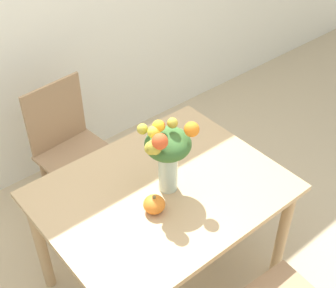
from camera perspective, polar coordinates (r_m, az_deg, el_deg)
name	(u,v)px	position (r m, az deg, el deg)	size (l,w,h in m)	color
ground_plane	(163,278)	(2.84, -0.61, -16.04)	(12.00, 12.00, 0.00)	tan
dining_table	(162,204)	(2.35, -0.72, -7.32)	(1.15, 0.90, 0.73)	tan
flower_vase	(167,150)	(2.11, -0.13, -0.70)	(0.24, 0.22, 0.41)	#B2CCBC
pumpkin	(154,204)	(2.15, -1.69, -7.36)	(0.10, 0.10, 0.09)	orange
dining_chair_near_window	(72,150)	(2.96, -11.60, -0.77)	(0.46, 0.46, 0.89)	#9E7A56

